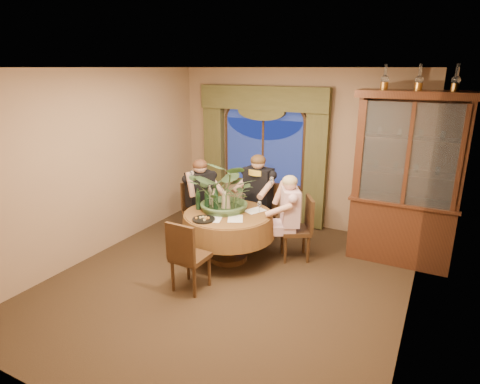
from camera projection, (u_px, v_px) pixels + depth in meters
The scene contains 37 objects.
floor at pixel (229, 281), 5.49m from camera, with size 5.00×5.00×0.00m, color black.
wall_back at pixel (295, 149), 7.19m from camera, with size 4.50×4.50×0.00m, color #8F7356.
wall_right at pixel (420, 211), 4.09m from camera, with size 5.00×5.00×0.00m, color #8F7356.
ceiling at pixel (226, 67), 4.66m from camera, with size 5.00×5.00×0.00m, color white.
window at pixel (263, 152), 7.43m from camera, with size 1.62×0.10×1.32m, color navy, non-canonical shape.
arched_transom at pixel (264, 109), 7.20m from camera, with size 1.60×0.06×0.44m, color navy, non-canonical shape.
drapery_left at pixel (214, 153), 7.88m from camera, with size 0.38×0.14×2.32m, color #42411F.
drapery_right at pixel (316, 165), 6.97m from camera, with size 0.38×0.14×2.32m, color #42411F.
swag_valance at pixel (262, 98), 7.07m from camera, with size 2.45×0.16×0.42m, color #42411F, non-canonical shape.
dining_table at pixel (228, 236), 6.02m from camera, with size 1.39×1.39×0.75m, color brown.
china_cabinet at pixel (406, 180), 5.74m from camera, with size 1.54×0.60×2.51m, color #381D12.
oil_lamp_left at pixel (385, 77), 5.51m from camera, with size 0.11×0.11×0.34m, color #A5722D, non-canonical shape.
oil_lamp_center at pixel (420, 77), 5.32m from camera, with size 0.11×0.11×0.34m, color #A5722D, non-canonical shape.
oil_lamp_right at pixel (457, 78), 5.12m from camera, with size 0.11×0.11×0.34m, color #A5722D, non-canonical shape.
chair_right at pixel (295, 229), 6.03m from camera, with size 0.42×0.42×0.96m, color black.
chair_back_right at pixel (261, 213), 6.68m from camera, with size 0.42×0.42×0.96m, color black.
chair_back at pixel (199, 212), 6.73m from camera, with size 0.42×0.42×0.96m, color black.
chair_front_left at pixel (190, 255), 5.18m from camera, with size 0.42×0.42×0.96m, color black.
person_pink at pixel (290, 218), 5.97m from camera, with size 0.47×0.43×1.32m, color #CEA8AE, non-canonical shape.
person_back at pixel (200, 200), 6.62m from camera, with size 0.50×0.46×1.40m, color black, non-canonical shape.
person_scarf at pixel (258, 197), 6.69m from camera, with size 0.52×0.48×1.46m, color black, non-canonical shape.
stoneware_vase at pixel (226, 201), 6.01m from camera, with size 0.15×0.15×0.27m, color tan, non-canonical shape.
centerpiece_plant at pixel (227, 167), 5.83m from camera, with size 1.08×1.20×0.94m, color #3E5B33.
olive_bowl at pixel (230, 213), 5.82m from camera, with size 0.16×0.16×0.05m, color brown.
cheese_platter at pixel (204, 219), 5.62m from camera, with size 0.32×0.32×0.02m, color black.
wine_bottle_0 at pixel (210, 196), 6.15m from camera, with size 0.07×0.07×0.33m, color tan.
wine_bottle_1 at pixel (216, 196), 6.15m from camera, with size 0.07×0.07×0.33m, color black.
wine_bottle_2 at pixel (207, 198), 6.04m from camera, with size 0.07×0.07×0.33m, color black.
wine_bottle_3 at pixel (216, 201), 5.91m from camera, with size 0.07×0.07×0.33m, color black.
wine_bottle_4 at pixel (198, 199), 6.01m from camera, with size 0.07×0.07×0.33m, color black.
wine_bottle_5 at pixel (214, 199), 6.02m from camera, with size 0.07×0.07×0.33m, color tan.
tasting_paper_0 at pixel (235, 219), 5.67m from camera, with size 0.21×0.30×0.00m, color white.
tasting_paper_1 at pixel (255, 210), 5.99m from camera, with size 0.21×0.30×0.00m, color white.
tasting_paper_2 at pixel (214, 219), 5.67m from camera, with size 0.21×0.30×0.00m, color white.
wine_glass_person_pink at pixel (259, 207), 5.90m from camera, with size 0.07×0.07×0.18m, color silver, non-canonical shape.
wine_glass_person_back at pixel (213, 199), 6.25m from camera, with size 0.07×0.07×0.18m, color silver, non-canonical shape.
wine_glass_person_scarf at pixel (244, 199), 6.26m from camera, with size 0.07×0.07×0.18m, color silver, non-canonical shape.
Camera 1 is at (2.39, -4.26, 2.80)m, focal length 30.00 mm.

